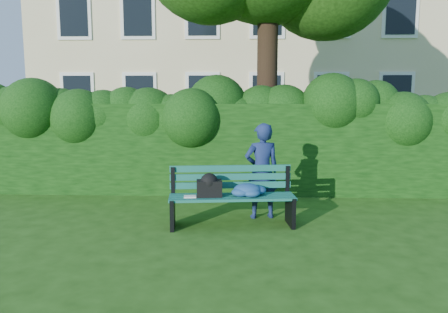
{
  "coord_description": "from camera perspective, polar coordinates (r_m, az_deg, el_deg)",
  "views": [
    {
      "loc": [
        0.3,
        -6.61,
        1.99
      ],
      "look_at": [
        0.0,
        0.6,
        0.95
      ],
      "focal_mm": 35.0,
      "sensor_mm": 36.0,
      "label": 1
    }
  ],
  "objects": [
    {
      "name": "hedge",
      "position": [
        8.89,
        0.43,
        1.15
      ],
      "size": [
        10.0,
        1.0,
        1.8
      ],
      "color": "black",
      "rests_on": "ground"
    },
    {
      "name": "apartment_building",
      "position": [
        20.99,
        1.62,
        19.2
      ],
      "size": [
        16.0,
        8.08,
        12.0
      ],
      "color": "#CCBB89",
      "rests_on": "ground"
    },
    {
      "name": "park_bench",
      "position": [
        6.62,
        1.05,
        -4.83
      ],
      "size": [
        1.93,
        0.76,
        0.89
      ],
      "rotation": [
        0.0,
        0.0,
        0.11
      ],
      "color": "#105143",
      "rests_on": "ground"
    },
    {
      "name": "man_reading",
      "position": [
        7.01,
        4.96,
        -1.89
      ],
      "size": [
        0.63,
        0.48,
        1.53
      ],
      "primitive_type": "imported",
      "rotation": [
        0.0,
        0.0,
        3.36
      ],
      "color": "navy",
      "rests_on": "ground"
    },
    {
      "name": "ground",
      "position": [
        6.91,
        -0.21,
        -8.53
      ],
      "size": [
        80.0,
        80.0,
        0.0
      ],
      "primitive_type": "plane",
      "color": "#224811",
      "rests_on": "ground"
    }
  ]
}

